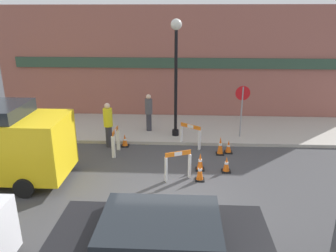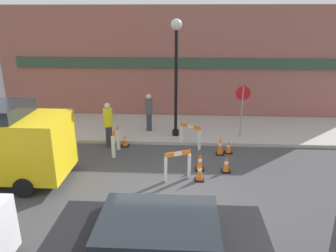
# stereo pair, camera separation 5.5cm
# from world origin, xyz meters

# --- Properties ---
(ground_plane) EXTENTS (60.00, 60.00, 0.00)m
(ground_plane) POSITION_xyz_m (0.00, 0.00, 0.00)
(ground_plane) COLOR #424244
(sidewalk_slab) EXTENTS (18.00, 3.80, 0.13)m
(sidewalk_slab) POSITION_xyz_m (0.00, 6.40, 0.07)
(sidewalk_slab) COLOR #ADA89E
(sidewalk_slab) RESTS_ON ground_plane
(storefront_facade) EXTENTS (18.00, 0.22, 5.50)m
(storefront_facade) POSITION_xyz_m (0.00, 8.37, 2.75)
(storefront_facade) COLOR #93564C
(storefront_facade) RESTS_ON ground_plane
(streetlamp_post) EXTENTS (0.44, 0.44, 4.78)m
(streetlamp_post) POSITION_xyz_m (0.00, 5.33, 3.23)
(streetlamp_post) COLOR black
(streetlamp_post) RESTS_ON sidewalk_slab
(stop_sign) EXTENTS (0.60, 0.06, 2.19)m
(stop_sign) POSITION_xyz_m (2.74, 5.30, 1.60)
(stop_sign) COLOR gray
(stop_sign) RESTS_ON sidewalk_slab
(barricade_0) EXTENTS (0.16, 0.81, 1.00)m
(barricade_0) POSITION_xyz_m (-2.22, 3.55, 0.54)
(barricade_0) COLOR white
(barricade_0) RESTS_ON ground_plane
(barricade_1) EXTENTS (0.85, 0.45, 0.99)m
(barricade_1) POSITION_xyz_m (0.19, 1.58, 0.54)
(barricade_1) COLOR white
(barricade_1) RESTS_ON ground_plane
(barricade_2) EXTENTS (0.84, 0.65, 0.96)m
(barricade_2) POSITION_xyz_m (0.62, 4.35, 0.53)
(barricade_2) COLOR white
(barricade_2) RESTS_ON ground_plane
(traffic_cone_0) EXTENTS (0.30, 0.30, 0.62)m
(traffic_cone_0) POSITION_xyz_m (0.93, 2.33, 0.30)
(traffic_cone_0) COLOR black
(traffic_cone_0) RESTS_ON ground_plane
(traffic_cone_1) EXTENTS (0.30, 0.30, 0.51)m
(traffic_cone_1) POSITION_xyz_m (2.09, 3.85, 0.24)
(traffic_cone_1) COLOR black
(traffic_cone_1) RESTS_ON ground_plane
(traffic_cone_2) EXTENTS (0.30, 0.30, 0.71)m
(traffic_cone_2) POSITION_xyz_m (1.75, 3.70, 0.34)
(traffic_cone_2) COLOR black
(traffic_cone_2) RESTS_ON ground_plane
(traffic_cone_3) EXTENTS (0.30, 0.30, 0.65)m
(traffic_cone_3) POSITION_xyz_m (0.89, 1.59, 0.32)
(traffic_cone_3) COLOR black
(traffic_cone_3) RESTS_ON ground_plane
(traffic_cone_4) EXTENTS (0.30, 0.30, 0.55)m
(traffic_cone_4) POSITION_xyz_m (1.81, 2.24, 0.27)
(traffic_cone_4) COLOR black
(traffic_cone_4) RESTS_ON ground_plane
(traffic_cone_5) EXTENTS (0.30, 0.30, 0.51)m
(traffic_cone_5) POSITION_xyz_m (-2.01, 4.30, 0.24)
(traffic_cone_5) COLOR black
(traffic_cone_5) RESTS_ON ground_plane
(person_worker) EXTENTS (0.45, 0.45, 1.81)m
(person_worker) POSITION_xyz_m (-2.63, 4.25, 0.98)
(person_worker) COLOR #33333D
(person_worker) RESTS_ON ground_plane
(person_pedestrian) EXTENTS (0.44, 0.44, 1.65)m
(person_pedestrian) POSITION_xyz_m (-1.20, 5.88, 1.03)
(person_pedestrian) COLOR #33333D
(person_pedestrian) RESTS_ON sidewalk_slab
(parked_car_1) EXTENTS (3.88, 1.94, 1.68)m
(parked_car_1) POSITION_xyz_m (-0.03, -2.97, 0.95)
(parked_car_1) COLOR black
(parked_car_1) RESTS_ON ground_plane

